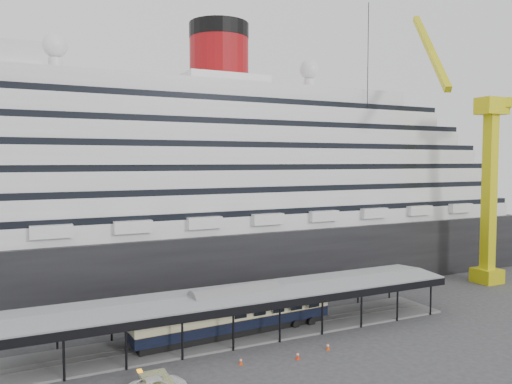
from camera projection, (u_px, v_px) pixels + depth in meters
ground at (261, 349)px, 54.95m from camera, size 200.00×200.00×0.00m
cruise_ship at (175, 175)px, 82.54m from camera, size 130.00×30.00×43.90m
platform_canopy at (242, 315)px, 59.29m from camera, size 56.00×9.18×5.30m
crane_yellow at (483, 165)px, 83.69m from camera, size 23.83×18.78×47.60m
pullman_carriage at (235, 311)px, 58.87m from camera, size 25.10×4.76×24.50m
traffic_cone_left at (241, 361)px, 50.70m from camera, size 0.52×0.52×0.79m
traffic_cone_mid at (298, 355)px, 52.09m from camera, size 0.49×0.49×0.84m
traffic_cone_right at (328, 346)px, 54.64m from camera, size 0.55×0.55×0.84m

